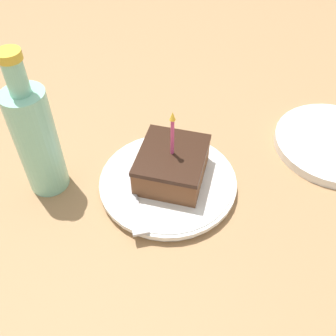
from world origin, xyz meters
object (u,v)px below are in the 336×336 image
Objects in this scene: bottle at (36,139)px; side_plate at (334,143)px; cake_slice at (172,165)px; fork at (133,196)px; plate at (168,183)px.

side_plate is at bearing -155.65° from bottle.
cake_slice is at bearing -166.42° from bottle.
fork is 0.17m from bottle.
bottle is 1.15× the size of side_plate.
fork is at bearing 48.66° from plate.
cake_slice is 0.21m from bottle.
plate is 0.07m from fork.
plate is 1.05× the size of side_plate.
plate is 0.04m from cake_slice.
fork is (0.05, 0.06, -0.02)m from cake_slice.
cake_slice is (-0.00, -0.01, 0.04)m from plate.
fork is at bearing 176.34° from bottle.
fork is 0.38m from side_plate.
bottle reaches higher than side_plate.
bottle is (0.15, -0.01, 0.08)m from fork.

